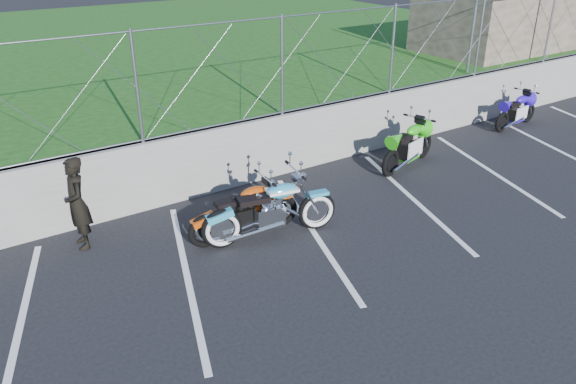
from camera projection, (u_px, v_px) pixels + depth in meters
ground at (350, 257)px, 9.04m from camera, size 90.00×90.00×0.00m
retaining_wall at (241, 153)px, 11.39m from camera, size 30.00×0.22×1.30m
grass_field at (95, 64)px, 18.89m from camera, size 30.00×20.00×1.30m
stone_building at (501, 19)px, 17.51m from camera, size 5.00×3.00×1.80m
chain_link_fence at (238, 73)px, 10.68m from camera, size 28.00×0.03×2.00m
sign_pole at (475, 14)px, 14.40m from camera, size 0.08×0.08×3.00m
parking_lines at (365, 214)px, 10.39m from camera, size 18.29×4.31×0.01m
cruiser_turquoise at (272, 212)px, 9.41m from camera, size 2.38×0.76×1.20m
naked_orange at (246, 213)px, 9.48m from camera, size 2.05×0.70×1.02m
sportbike_green at (409, 147)px, 12.27m from camera, size 1.98×0.77×1.05m
sportbike_blue at (517, 112)px, 14.75m from camera, size 1.82×0.65×0.94m
person_standing at (77, 204)px, 9.03m from camera, size 0.41×0.59×1.56m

